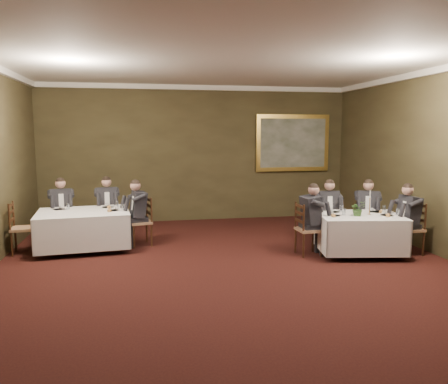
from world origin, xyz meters
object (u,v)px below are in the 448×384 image
object	(u,v)px
diner_sec_backleft	(62,217)
diner_main_backright	(367,220)
chair_sec_endleft	(23,239)
candlestick	(370,205)
chair_sec_endright	(141,232)
painting	(293,143)
diner_sec_endright	(140,221)
diner_sec_backright	(108,215)
diner_main_backleft	(327,220)
chair_main_endleft	(308,240)
diner_main_endright	(409,228)
chair_main_backright	(366,230)
chair_sec_backleft	(62,227)
chair_main_endright	(409,239)
table_second	(84,227)
table_main	(359,231)
centerpiece	(358,208)
chair_sec_backright	(108,225)
diner_main_endleft	(309,228)
chair_main_backleft	(327,231)

from	to	relation	value
diner_sec_backleft	diner_main_backright	bearing A→B (deg)	155.30
chair_sec_endleft	candlestick	bearing A→B (deg)	74.75
chair_sec_endright	painting	world-z (taller)	painting
chair_sec_endright	diner_sec_endright	size ratio (longest dim) A/B	0.74
chair_sec_endleft	diner_sec_backright	bearing A→B (deg)	120.08
diner_main_backleft	diner_sec_backleft	distance (m)	5.62
chair_main_endleft	diner_main_endright	distance (m)	1.94
diner_main_endright	painting	xyz separation A→B (m)	(-0.94, 3.98, 1.51)
chair_main_backright	chair_sec_backleft	distance (m)	6.44
diner_main_backleft	chair_main_endright	xyz separation A→B (m)	(1.23, -0.99, -0.23)
diner_sec_backright	chair_sec_endright	bearing A→B (deg)	125.51
chair_sec_backleft	painting	distance (m)	6.20
table_second	chair_sec_endleft	bearing A→B (deg)	-174.79
diner_main_backright	diner_sec_backleft	bearing A→B (deg)	10.05
table_main	chair_sec_backleft	bearing A→B (deg)	158.94
centerpiece	painting	world-z (taller)	painting
chair_main_endleft	chair_sec_backleft	xyz separation A→B (m)	(-4.77, 2.05, 0.00)
chair_sec_endright	painting	size ratio (longest dim) A/B	0.49
diner_main_endright	diner_sec_backright	size ratio (longest dim) A/B	1.00
table_second	chair_main_endleft	distance (m)	4.38
chair_sec_endleft	centerpiece	xyz separation A→B (m)	(6.20, -1.33, 0.63)
diner_main_backleft	chair_sec_backright	distance (m)	4.74
diner_sec_endright	painting	bearing A→B (deg)	-73.11
chair_main_backright	chair_sec_endright	distance (m)	4.66
chair_sec_endleft	painting	bearing A→B (deg)	107.78
chair_main_endright	candlestick	distance (m)	1.01
centerpiece	candlestick	size ratio (longest dim) A/B	0.63
chair_sec_backright	painting	bearing A→B (deg)	-167.76
chair_main_endleft	diner_main_backleft	bearing A→B (deg)	131.97
table_second	candlestick	xyz separation A→B (m)	(5.38, -1.33, 0.49)
chair_sec_endright	chair_sec_endleft	world-z (taller)	same
chair_sec_endright	diner_sec_endright	bearing A→B (deg)	90.00
diner_sec_backright	chair_sec_endleft	bearing A→B (deg)	29.10
chair_main_backright	chair_main_endleft	world-z (taller)	same
diner_main_endleft	chair_sec_backright	bearing A→B (deg)	-121.85
diner_main_backleft	diner_main_endleft	distance (m)	0.95
table_main	chair_sec_backleft	distance (m)	6.14
chair_main_backleft	centerpiece	xyz separation A→B (m)	(0.19, -0.93, 0.63)
diner_main_backright	chair_main_endleft	xyz separation A→B (m)	(-1.49, -0.54, -0.23)
diner_main_endleft	diner_sec_backright	world-z (taller)	same
diner_sec_endright	diner_sec_backright	bearing A→B (deg)	27.13
table_main	chair_sec_endleft	world-z (taller)	chair_sec_endleft
chair_sec_backright	chair_sec_endleft	xyz separation A→B (m)	(-1.50, -1.05, 0.00)
chair_main_endleft	chair_sec_endright	xyz separation A→B (m)	(-3.11, 1.29, 0.00)
diner_main_endright	painting	distance (m)	4.36
diner_main_endleft	candlestick	world-z (taller)	diner_main_endleft
diner_main_backleft	diner_main_endleft	world-z (taller)	same
painting	diner_main_endleft	bearing A→B (deg)	-104.48
chair_sec_backright	chair_sec_endright	xyz separation A→B (m)	(0.72, -0.84, 0.00)
chair_sec_backleft	table_second	bearing A→B (deg)	111.62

